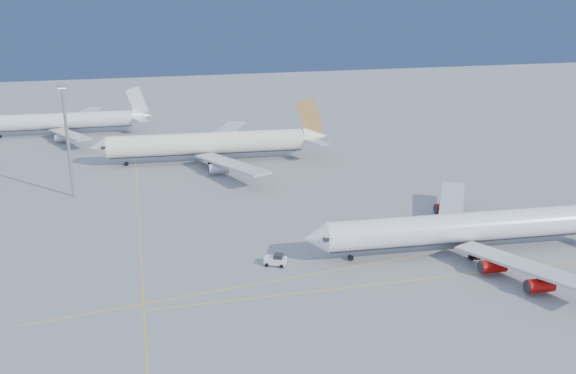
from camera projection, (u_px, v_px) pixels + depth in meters
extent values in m
plane|color=slate|center=(346.00, 254.00, 128.10)|extent=(500.00, 500.00, 0.00)
cube|color=gold|center=(397.00, 282.00, 116.28)|extent=(90.00, 0.18, 0.02)
cube|color=gold|center=(356.00, 266.00, 122.56)|extent=(118.86, 16.88, 0.02)
cube|color=gold|center=(139.00, 218.00, 146.90)|extent=(0.18, 140.00, 0.02)
cylinder|color=white|center=(463.00, 227.00, 127.59)|extent=(56.40, 8.63, 5.82)
cone|color=white|center=(315.00, 238.00, 122.26)|extent=(4.80, 6.04, 5.82)
cube|color=black|center=(325.00, 235.00, 122.41)|extent=(1.88, 5.60, 0.70)
cube|color=#B7B7BC|center=(529.00, 267.00, 113.78)|extent=(16.18, 28.78, 0.55)
cube|color=#B7B7BC|center=(452.00, 206.00, 144.20)|extent=(18.57, 27.97, 0.55)
cylinder|color=gray|center=(351.00, 252.00, 124.64)|extent=(0.24, 0.24, 2.31)
cylinder|color=black|center=(351.00, 258.00, 125.00)|extent=(1.14, 0.76, 1.10)
cylinder|color=gray|center=(475.00, 251.00, 125.03)|extent=(0.32, 0.32, 2.31)
cylinder|color=black|center=(475.00, 257.00, 125.39)|extent=(1.15, 0.96, 1.10)
cylinder|color=gray|center=(457.00, 235.00, 132.71)|extent=(0.32, 0.32, 2.31)
cylinder|color=black|center=(457.00, 241.00, 133.07)|extent=(1.15, 0.96, 1.10)
cylinder|color=#A30907|center=(493.00, 266.00, 118.55)|extent=(4.93, 2.75, 2.51)
cylinder|color=#A30907|center=(540.00, 286.00, 111.15)|extent=(4.93, 2.75, 2.51)
cylinder|color=#A30907|center=(444.00, 223.00, 139.18)|extent=(4.93, 2.75, 2.51)
cylinder|color=#A30907|center=(445.00, 208.00, 148.08)|extent=(4.93, 2.75, 2.51)
cylinder|color=white|center=(207.00, 143.00, 189.90)|extent=(57.99, 9.56, 6.33)
cone|color=white|center=(98.00, 148.00, 184.57)|extent=(5.34, 6.60, 6.33)
cone|color=white|center=(315.00, 136.00, 195.27)|extent=(8.10, 6.44, 6.01)
cube|color=black|center=(105.00, 145.00, 184.72)|extent=(2.11, 6.10, 0.78)
cube|color=#B7B7BC|center=(231.00, 164.00, 175.06)|extent=(17.31, 30.87, 0.61)
cube|color=#B7B7BC|center=(221.00, 135.00, 207.66)|extent=(20.16, 29.92, 0.61)
cube|color=#B07D41|center=(310.00, 117.00, 193.05)|extent=(8.55, 0.98, 11.75)
cylinder|color=gray|center=(126.00, 159.00, 187.07)|extent=(0.27, 0.27, 2.55)
cylinder|color=black|center=(127.00, 164.00, 187.47)|extent=(1.26, 0.84, 1.22)
cylinder|color=gray|center=(212.00, 159.00, 187.09)|extent=(0.36, 0.36, 2.55)
cylinder|color=black|center=(213.00, 164.00, 187.49)|extent=(1.28, 1.07, 1.22)
cylinder|color=gray|center=(210.00, 152.00, 195.49)|extent=(0.36, 0.36, 2.55)
cylinder|color=black|center=(210.00, 156.00, 195.89)|extent=(1.28, 1.07, 1.22)
cylinder|color=#B7B7BC|center=(219.00, 169.00, 178.08)|extent=(5.48, 3.07, 2.78)
cylinder|color=#B7B7BC|center=(212.00, 144.00, 204.86)|extent=(5.48, 3.07, 2.78)
cylinder|color=white|center=(60.00, 121.00, 222.39)|extent=(49.18, 6.64, 5.50)
cone|color=white|center=(142.00, 116.00, 227.82)|extent=(6.99, 5.38, 5.22)
cube|color=#B7B7BC|center=(70.00, 134.00, 209.94)|extent=(15.65, 26.19, 0.54)
cube|color=#B7B7BC|center=(78.00, 116.00, 237.60)|extent=(16.66, 25.86, 0.54)
cube|color=silver|center=(137.00, 101.00, 225.82)|extent=(7.56, 0.62, 10.38)
cylinder|color=gray|center=(0.00, 133.00, 219.39)|extent=(0.24, 0.24, 2.26)
cylinder|color=black|center=(0.00, 136.00, 219.75)|extent=(1.10, 0.71, 1.08)
cylinder|color=gray|center=(63.00, 133.00, 219.99)|extent=(0.31, 0.31, 2.26)
cylinder|color=black|center=(63.00, 136.00, 220.34)|extent=(1.10, 0.91, 1.08)
cylinder|color=gray|center=(65.00, 128.00, 227.28)|extent=(0.31, 0.31, 2.26)
cylinder|color=black|center=(66.00, 131.00, 227.63)|extent=(1.10, 0.91, 1.08)
cylinder|color=#B7B7BC|center=(62.00, 138.00, 212.42)|extent=(4.77, 2.56, 2.45)
cylinder|color=#B7B7BC|center=(70.00, 123.00, 235.16)|extent=(4.77, 2.56, 2.45)
cube|color=white|center=(275.00, 261.00, 122.82)|extent=(4.62, 3.64, 1.24)
cube|color=black|center=(279.00, 256.00, 122.40)|extent=(2.25, 2.30, 0.93)
cylinder|color=black|center=(267.00, 265.00, 122.27)|extent=(0.81, 0.64, 0.72)
cylinder|color=black|center=(269.00, 260.00, 124.29)|extent=(0.81, 0.64, 0.72)
cylinder|color=black|center=(282.00, 266.00, 121.70)|extent=(0.81, 0.64, 0.72)
cylinder|color=black|center=(284.00, 262.00, 123.72)|extent=(0.81, 0.64, 0.72)
cylinder|color=gray|center=(68.00, 143.00, 157.25)|extent=(0.77, 0.77, 27.67)
cube|color=gray|center=(62.00, 86.00, 152.85)|extent=(2.44, 2.44, 0.55)
cube|color=white|center=(62.00, 88.00, 152.99)|extent=(1.77, 1.77, 0.28)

